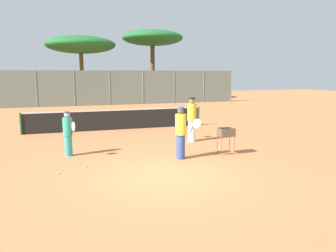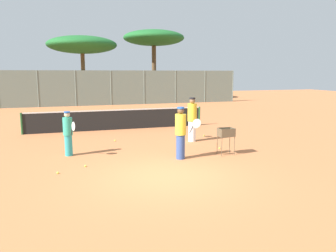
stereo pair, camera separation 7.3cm
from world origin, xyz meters
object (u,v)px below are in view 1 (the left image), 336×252
tennis_net (117,119)px  player_white_outfit (181,132)px  player_yellow_shirt (68,133)px  player_red_cap (192,119)px  parked_car (153,95)px  ball_cart (226,134)px

tennis_net → player_white_outfit: 6.73m
tennis_net → player_yellow_shirt: size_ratio=5.84×
player_red_cap → parked_car: player_red_cap is taller
ball_cart → player_white_outfit: bearing=-178.7°
tennis_net → player_red_cap: 4.78m
player_red_cap → ball_cart: player_red_cap is taller
player_white_outfit → player_red_cap: bearing=87.2°
player_yellow_shirt → player_red_cap: bearing=80.2°
player_red_cap → player_yellow_shirt: 5.28m
tennis_net → ball_cart: (2.90, -6.58, 0.20)m
player_white_outfit → player_red_cap: (1.48, 2.64, 0.05)m
player_yellow_shirt → parked_car: 22.80m
ball_cart → parked_car: size_ratio=0.24×
player_white_outfit → ball_cart: bearing=27.8°
player_white_outfit → parked_car: player_white_outfit is taller
tennis_net → player_red_cap: player_red_cap is taller
player_red_cap → player_yellow_shirt: bearing=59.0°
player_white_outfit → tennis_net: bearing=126.1°
player_yellow_shirt → ball_cart: size_ratio=1.63×
player_yellow_shirt → ball_cart: player_yellow_shirt is taller
tennis_net → player_yellow_shirt: (-2.58, -4.98, 0.28)m
tennis_net → player_white_outfit: player_white_outfit is taller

